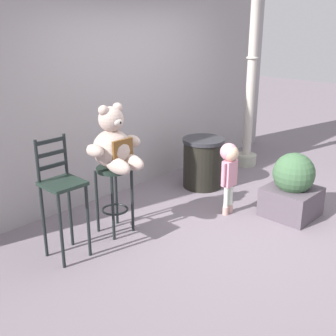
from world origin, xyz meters
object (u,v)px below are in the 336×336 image
(lamppost, at_px, (250,93))
(planter_with_shrub, at_px, (292,188))
(child_walking, at_px, (229,163))
(trash_bin, at_px, (203,163))
(bar_chair_empty, at_px, (62,192))
(teddy_bear, at_px, (114,145))
(bar_stool_with_teddy, at_px, (114,187))

(lamppost, bearing_deg, planter_with_shrub, -129.87)
(child_walking, distance_m, trash_bin, 0.97)
(bar_chair_empty, bearing_deg, lamppost, 4.41)
(child_walking, bearing_deg, teddy_bear, 114.19)
(trash_bin, relative_size, planter_with_shrub, 0.89)
(teddy_bear, bearing_deg, bar_chair_empty, -179.81)
(trash_bin, bearing_deg, planter_with_shrub, -90.00)
(teddy_bear, distance_m, bar_chair_empty, 0.74)
(lamppost, relative_size, planter_with_shrub, 3.75)
(bar_stool_with_teddy, height_order, trash_bin, bar_stool_with_teddy)
(teddy_bear, relative_size, child_walking, 0.77)
(bar_stool_with_teddy, height_order, child_walking, child_walking)
(trash_bin, distance_m, bar_chair_empty, 2.43)
(bar_stool_with_teddy, height_order, teddy_bear, teddy_bear)
(trash_bin, bearing_deg, lamppost, 3.77)
(bar_stool_with_teddy, distance_m, child_walking, 1.40)
(bar_stool_with_teddy, relative_size, planter_with_shrub, 0.97)
(planter_with_shrub, bearing_deg, child_walking, 129.67)
(teddy_bear, height_order, child_walking, teddy_bear)
(lamppost, relative_size, bar_chair_empty, 2.43)
(planter_with_shrub, bearing_deg, bar_chair_empty, 153.90)
(lamppost, distance_m, planter_with_shrub, 2.06)
(trash_bin, height_order, lamppost, lamppost)
(child_walking, distance_m, lamppost, 1.98)
(planter_with_shrub, bearing_deg, trash_bin, 90.00)
(bar_stool_with_teddy, xyz_separation_m, child_walking, (1.25, -0.63, 0.11))
(bar_stool_with_teddy, relative_size, bar_chair_empty, 0.63)
(bar_chair_empty, distance_m, planter_with_shrub, 2.69)
(teddy_bear, height_order, bar_chair_empty, teddy_bear)
(child_walking, relative_size, lamppost, 0.30)
(lamppost, xyz_separation_m, planter_with_shrub, (-1.21, -1.45, -0.82))
(bar_stool_with_teddy, height_order, bar_chair_empty, bar_chair_empty)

